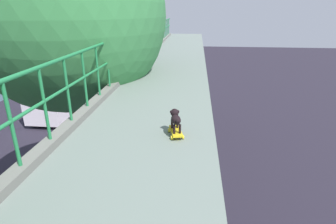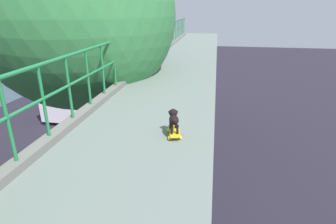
% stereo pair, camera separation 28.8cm
% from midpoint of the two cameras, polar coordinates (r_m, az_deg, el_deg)
% --- Properties ---
extents(city_bus, '(2.70, 10.48, 3.02)m').
position_cam_midpoint_polar(city_bus, '(24.72, -16.07, 5.64)').
color(city_bus, white).
rests_on(city_bus, ground).
extents(roadside_tree_mid, '(5.76, 5.76, 10.52)m').
position_cam_midpoint_polar(roadside_tree_mid, '(8.88, -17.35, 18.54)').
color(roadside_tree_mid, '#4A3C2B').
rests_on(roadside_tree_mid, ground).
extents(toy_skateboard, '(0.27, 0.45, 0.09)m').
position_cam_midpoint_polar(toy_skateboard, '(4.19, 3.21, -4.12)').
color(toy_skateboard, yellow).
rests_on(toy_skateboard, overpass_deck).
extents(small_dog, '(0.21, 0.38, 0.31)m').
position_cam_midpoint_polar(small_dog, '(4.13, 3.20, -1.29)').
color(small_dog, black).
rests_on(small_dog, toy_skateboard).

